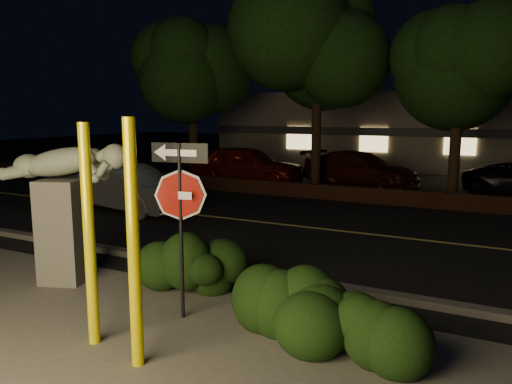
# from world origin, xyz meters

# --- Properties ---
(ground) EXTENTS (90.00, 90.00, 0.00)m
(ground) POSITION_xyz_m (0.00, 10.00, 0.00)
(ground) COLOR black
(ground) RESTS_ON ground
(patio) EXTENTS (14.00, 6.00, 0.02)m
(patio) POSITION_xyz_m (0.00, -1.00, 0.01)
(patio) COLOR #4C4944
(patio) RESTS_ON ground
(road) EXTENTS (80.00, 8.00, 0.01)m
(road) POSITION_xyz_m (0.00, 7.00, 0.01)
(road) COLOR black
(road) RESTS_ON ground
(lane_marking) EXTENTS (80.00, 0.12, 0.00)m
(lane_marking) POSITION_xyz_m (0.00, 7.00, 0.02)
(lane_marking) COLOR #C7BA4F
(lane_marking) RESTS_ON road
(curb) EXTENTS (80.00, 0.25, 0.12)m
(curb) POSITION_xyz_m (0.00, 2.90, 0.06)
(curb) COLOR #4C4944
(curb) RESTS_ON ground
(brick_wall) EXTENTS (40.00, 0.35, 0.50)m
(brick_wall) POSITION_xyz_m (0.00, 11.30, 0.25)
(brick_wall) COLOR #452116
(brick_wall) RESTS_ON ground
(parking_lot) EXTENTS (40.00, 12.00, 0.01)m
(parking_lot) POSITION_xyz_m (0.00, 17.00, 0.01)
(parking_lot) COLOR black
(parking_lot) RESTS_ON ground
(building) EXTENTS (22.00, 10.20, 4.00)m
(building) POSITION_xyz_m (0.00, 24.99, 2.00)
(building) COLOR #736A5C
(building) RESTS_ON ground
(tree_far_a) EXTENTS (4.60, 4.60, 7.43)m
(tree_far_a) POSITION_xyz_m (-8.00, 13.00, 5.34)
(tree_far_a) COLOR black
(tree_far_a) RESTS_ON ground
(tree_far_b) EXTENTS (5.20, 5.20, 8.41)m
(tree_far_b) POSITION_xyz_m (-2.50, 13.20, 6.05)
(tree_far_b) COLOR black
(tree_far_b) RESTS_ON ground
(tree_far_c) EXTENTS (4.80, 4.80, 7.84)m
(tree_far_c) POSITION_xyz_m (2.50, 12.80, 5.66)
(tree_far_c) COLOR black
(tree_far_c) RESTS_ON ground
(yellow_pole_left) EXTENTS (0.14, 0.14, 2.84)m
(yellow_pole_left) POSITION_xyz_m (-0.40, -0.37, 1.42)
(yellow_pole_left) COLOR yellow
(yellow_pole_left) RESTS_ON ground
(yellow_pole_right) EXTENTS (0.15, 0.15, 2.91)m
(yellow_pole_right) POSITION_xyz_m (0.48, -0.56, 1.45)
(yellow_pole_right) COLOR #E7D001
(yellow_pole_right) RESTS_ON ground
(signpost) EXTENTS (0.86, 0.16, 2.54)m
(signpost) POSITION_xyz_m (0.14, 0.82, 1.81)
(signpost) COLOR black
(signpost) RESTS_ON ground
(sculpture) EXTENTS (2.24, 1.30, 2.44)m
(sculpture) POSITION_xyz_m (-2.57, 1.18, 1.50)
(sculpture) COLOR #4C4944
(sculpture) RESTS_ON ground
(hedge_center) EXTENTS (2.03, 1.04, 1.03)m
(hedge_center) POSITION_xyz_m (-0.41, 1.82, 0.52)
(hedge_center) COLOR black
(hedge_center) RESTS_ON ground
(hedge_right) EXTENTS (1.95, 1.12, 1.24)m
(hedge_right) POSITION_xyz_m (1.95, 0.89, 0.62)
(hedge_right) COLOR black
(hedge_right) RESTS_ON ground
(hedge_far_right) EXTENTS (1.51, 1.15, 0.93)m
(hedge_far_right) POSITION_xyz_m (2.84, 0.78, 0.47)
(hedge_far_right) COLOR black
(hedge_far_right) RESTS_ON ground
(silver_sedan) EXTENTS (4.37, 2.10, 1.38)m
(silver_sedan) POSITION_xyz_m (-5.96, 6.63, 0.69)
(silver_sedan) COLOR #B2B1B7
(silver_sedan) RESTS_ON ground
(parked_car_red) EXTENTS (4.85, 2.18, 1.62)m
(parked_car_red) POSITION_xyz_m (-5.53, 13.20, 0.81)
(parked_car_red) COLOR maroon
(parked_car_red) RESTS_ON ground
(parked_car_darkred) EXTENTS (5.10, 2.93, 1.39)m
(parked_car_darkred) POSITION_xyz_m (-1.23, 14.87, 0.70)
(parked_car_darkred) COLOR #46150E
(parked_car_darkred) RESTS_ON ground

